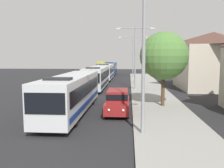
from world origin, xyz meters
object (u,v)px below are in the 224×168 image
streetlamp_far (133,52)px  streetlamp_near (144,42)px  box_truck_oncoming (102,67)px  bus_lead (72,92)px  bus_middle (106,71)px  bus_second_in_line (97,77)px  white_suv (118,100)px  bus_fourth_in_line (111,68)px  roadside_tree (164,56)px  streetlamp_mid (135,52)px

streetlamp_far → streetlamp_near: bearing=-90.0°
streetlamp_near → box_truck_oncoming: bearing=99.3°
box_truck_oncoming → streetlamp_near: size_ratio=0.83×
bus_lead → bus_middle: bearing=90.0°
bus_second_in_line → white_suv: size_ratio=2.20×
white_suv → streetlamp_far: (1.70, 32.42, 4.51)m
bus_fourth_in_line → roadside_tree: 37.68m
bus_lead → streetlamp_near: 8.37m
white_suv → bus_lead: bearing=-178.6°
streetlamp_near → roadside_tree: (2.26, 7.82, -0.75)m
streetlamp_near → streetlamp_mid: 18.88m
bus_lead → streetlamp_far: size_ratio=1.40×
bus_middle → streetlamp_near: (5.40, -32.02, 3.67)m
streetlamp_near → roadside_tree: 8.17m
bus_second_in_line → bus_fourth_in_line: size_ratio=1.00×
bus_second_in_line → box_truck_oncoming: bearing=95.6°
white_suv → streetlamp_near: streetlamp_near is taller
bus_second_in_line → bus_lead: bearing=-90.0°
bus_fourth_in_line → box_truck_oncoming: bus_fourth_in_line is taller
bus_middle → white_suv: (3.70, -26.68, -0.66)m
box_truck_oncoming → streetlamp_near: streetlamp_near is taller
bus_middle → bus_fourth_in_line: 12.58m
box_truck_oncoming → streetlamp_far: (8.70, -15.56, 3.84)m
white_suv → box_truck_oncoming: (-7.00, 47.97, 0.67)m
streetlamp_mid → roadside_tree: size_ratio=1.28×
bus_second_in_line → streetlamp_mid: streetlamp_mid is taller
bus_second_in_line → bus_middle: same height
box_truck_oncoming → streetlamp_mid: bearing=-75.8°
bus_second_in_line → box_truck_oncoming: size_ratio=1.49×
white_suv → streetlamp_mid: bearing=82.8°
bus_lead → streetlamp_far: streetlamp_far is taller
box_truck_oncoming → streetlamp_far: streetlamp_far is taller
bus_lead → box_truck_oncoming: (-3.30, 48.06, 0.01)m
streetlamp_mid → roadside_tree: streetlamp_mid is taller
white_suv → roadside_tree: size_ratio=0.74×
bus_lead → streetlamp_mid: size_ratio=1.47×
box_truck_oncoming → streetlamp_far: size_ratio=0.81×
bus_fourth_in_line → box_truck_oncoming: size_ratio=1.50×
white_suv → streetlamp_near: 7.07m
bus_middle → streetlamp_mid: (5.40, -13.14, 3.57)m
bus_second_in_line → bus_middle: bearing=90.0°
bus_middle → box_truck_oncoming: (-3.30, 21.29, 0.01)m
bus_fourth_in_line → streetlamp_mid: size_ratio=1.28×
bus_lead → streetlamp_mid: bearing=68.4°
bus_middle → bus_fourth_in_line: bearing=90.0°
streetlamp_mid → streetlamp_far: (0.00, 18.88, 0.29)m
box_truck_oncoming → streetlamp_far: bearing=-60.8°
bus_second_in_line → streetlamp_near: 20.42m
bus_fourth_in_line → bus_second_in_line: bearing=-90.0°
bus_second_in_line → streetlamp_far: (5.40, 18.40, 3.85)m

